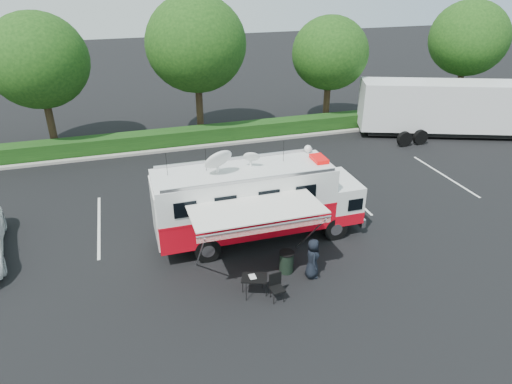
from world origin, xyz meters
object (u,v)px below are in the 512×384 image
at_px(command_truck, 258,201).
at_px(semi_trailer, 449,108).
at_px(trash_bin, 286,262).
at_px(folding_table, 254,278).

relative_size(command_truck, semi_trailer, 0.74).
distance_m(trash_bin, semi_trailer, 19.11).
height_order(command_truck, folding_table, command_truck).
bearing_deg(folding_table, semi_trailer, 35.36).
relative_size(command_truck, trash_bin, 10.01).
height_order(trash_bin, semi_trailer, semi_trailer).
xyz_separation_m(command_truck, folding_table, (-1.21, -3.49, -1.06)).
relative_size(folding_table, semi_trailer, 0.09).
distance_m(command_truck, folding_table, 3.84).
bearing_deg(command_truck, semi_trailer, 28.48).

